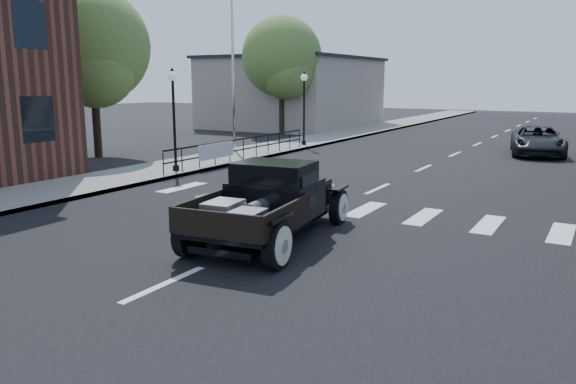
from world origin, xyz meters
The scene contains 14 objects.
ground centered at (0.00, 0.00, 0.00)m, with size 120.00×120.00×0.00m, color black.
road centered at (0.00, 15.00, 0.01)m, with size 14.00×80.00×0.02m, color black.
road_markings centered at (0.00, 10.00, 0.00)m, with size 12.00×60.00×0.06m, color silver, non-canonical shape.
sidewalk_left centered at (-8.50, 15.00, 0.07)m, with size 3.00×80.00×0.15m, color gray.
low_building_left centered at (-15.00, 28.00, 2.50)m, with size 10.00×12.00×5.00m, color #A89B8D.
railing centered at (-7.30, 10.00, 0.65)m, with size 0.08×10.00×1.00m, color black, non-canonical shape.
banner centered at (-7.22, 8.00, 0.45)m, with size 0.04×2.20×0.60m, color silver, non-canonical shape.
lamp_post_b centered at (-7.60, 6.00, 2.03)m, with size 0.36×0.36×3.76m, color black, non-canonical shape.
lamp_post_c centered at (-7.60, 16.00, 2.03)m, with size 0.36×0.36×3.76m, color black, non-canonical shape.
flagpole centered at (-9.20, 12.00, 6.54)m, with size 0.12×0.12×12.79m, color silver.
big_tree_near centered at (-14.00, 8.00, 3.77)m, with size 5.13×5.13×7.53m, color #507030, non-canonical shape.
big_tree_far centered at (-12.50, 22.00, 3.77)m, with size 5.14×5.14×7.55m, color #507030, non-canonical shape.
hotrod_pickup centered at (0.10, 0.29, 0.87)m, with size 2.34×5.02×1.74m, color black, non-canonical shape.
second_car centered at (3.37, 18.75, 0.68)m, with size 2.25×4.88×1.36m, color black.
Camera 1 is at (6.39, -9.80, 3.43)m, focal length 35.00 mm.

